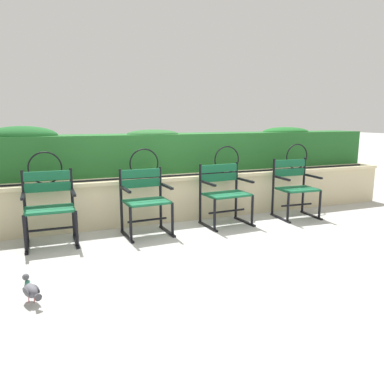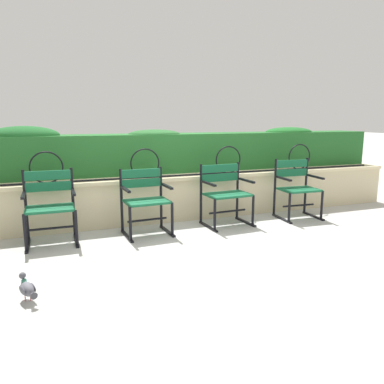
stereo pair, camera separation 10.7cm
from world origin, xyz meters
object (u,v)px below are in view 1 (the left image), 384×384
park_chair_leftmost (49,206)px  park_chair_centre_right (224,192)px  park_chair_rightmost (295,186)px  pigeon_near_chairs (31,290)px  park_chair_centre_left (145,199)px

park_chair_leftmost → park_chair_centre_right: (2.32, 0.00, -0.00)m
park_chair_centre_right → park_chair_rightmost: 1.17m
pigeon_near_chairs → park_chair_rightmost: bearing=22.1°
park_chair_leftmost → park_chair_centre_right: bearing=0.1°
park_chair_rightmost → pigeon_near_chairs: size_ratio=3.13×
park_chair_leftmost → park_chair_centre_right: 2.32m
park_chair_leftmost → park_chair_centre_left: bearing=-1.6°
park_chair_centre_left → pigeon_near_chairs: park_chair_centre_left is taller
park_chair_centre_left → park_chair_rightmost: 2.34m
park_chair_centre_left → pigeon_near_chairs: size_ratio=3.00×
park_chair_centre_left → pigeon_near_chairs: 2.07m
park_chair_centre_right → pigeon_near_chairs: park_chair_centre_right is taller
park_chair_leftmost → park_chair_rightmost: size_ratio=1.00×
park_chair_centre_left → park_chair_leftmost: bearing=178.4°
park_chair_leftmost → park_chair_centre_left: (1.16, -0.03, -0.01)m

